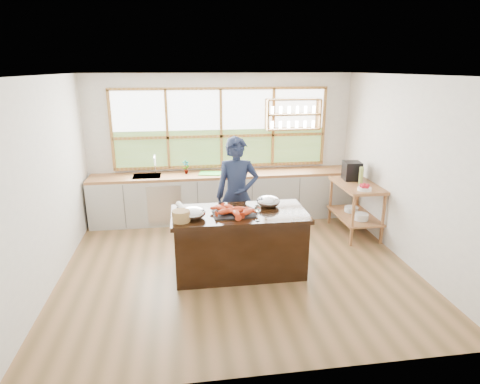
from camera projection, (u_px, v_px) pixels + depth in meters
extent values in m
plane|color=olive|center=(237.00, 265.00, 5.94)|extent=(5.00, 5.00, 0.00)
cube|color=beige|center=(221.00, 146.00, 7.66)|extent=(5.00, 0.02, 2.70)
cube|color=beige|center=(273.00, 245.00, 3.41)|extent=(5.00, 0.02, 2.70)
cube|color=beige|center=(47.00, 184.00, 5.20)|extent=(0.02, 4.50, 2.70)
cube|color=beige|center=(406.00, 170.00, 5.88)|extent=(0.02, 4.50, 2.70)
cube|color=silver|center=(237.00, 75.00, 5.13)|extent=(5.00, 4.50, 0.02)
cube|color=#A47542|center=(221.00, 128.00, 7.53)|extent=(4.05, 0.06, 1.50)
cube|color=white|center=(221.00, 109.00, 7.45)|extent=(3.98, 0.01, 0.75)
cube|color=#36521F|center=(221.00, 148.00, 7.66)|extent=(3.98, 0.01, 0.70)
cube|color=#A47542|center=(293.00, 99.00, 7.45)|extent=(1.00, 0.28, 0.03)
cube|color=#A47542|center=(293.00, 114.00, 7.53)|extent=(1.00, 0.28, 0.03)
cube|color=#A47542|center=(292.00, 129.00, 7.62)|extent=(1.00, 0.28, 0.03)
cube|color=#A47542|center=(267.00, 115.00, 7.47)|extent=(0.03, 0.28, 0.55)
cube|color=#A47542|center=(318.00, 114.00, 7.60)|extent=(0.03, 0.28, 0.55)
cube|color=#B2AFA8|center=(223.00, 197.00, 7.64)|extent=(4.90, 0.62, 0.85)
cube|color=silver|center=(164.00, 205.00, 7.20)|extent=(0.60, 0.01, 0.72)
cube|color=#9C5838|center=(223.00, 174.00, 7.51)|extent=(4.90, 0.62, 0.05)
cube|color=silver|center=(147.00, 180.00, 7.34)|extent=(0.50, 0.42, 0.16)
cube|color=#9C5838|center=(383.00, 218.00, 6.52)|extent=(0.04, 0.04, 0.90)
cube|color=#9C5838|center=(357.00, 199.00, 7.46)|extent=(0.04, 0.04, 0.90)
cube|color=#9C5838|center=(353.00, 220.00, 6.44)|extent=(0.04, 0.04, 0.90)
cube|color=#9C5838|center=(331.00, 200.00, 7.39)|extent=(0.04, 0.04, 0.90)
cube|color=#9C5838|center=(354.00, 216.00, 6.99)|extent=(0.62, 1.10, 0.03)
cube|color=#9C5838|center=(357.00, 185.00, 6.83)|extent=(0.62, 1.10, 0.05)
cylinder|color=white|center=(361.00, 217.00, 6.73)|extent=(0.24, 0.24, 0.11)
cylinder|color=white|center=(351.00, 210.00, 7.11)|extent=(0.24, 0.24, 0.09)
cube|color=black|center=(239.00, 244.00, 5.62)|extent=(1.77, 0.82, 0.84)
cube|color=black|center=(239.00, 214.00, 5.49)|extent=(1.85, 0.90, 0.06)
imported|color=#19213C|center=(237.00, 195.00, 6.18)|extent=(0.70, 0.49, 1.82)
imported|color=slate|center=(186.00, 167.00, 7.43)|extent=(0.16, 0.13, 0.26)
cube|color=green|center=(210.00, 173.00, 7.47)|extent=(0.46, 0.38, 0.01)
cube|color=black|center=(352.00, 171.00, 7.02)|extent=(0.31, 0.33, 0.32)
cylinder|color=#94A94C|center=(361.00, 175.00, 6.77)|extent=(0.08, 0.08, 0.29)
cylinder|color=white|center=(364.00, 189.00, 6.45)|extent=(0.22, 0.22, 0.05)
sphere|color=red|center=(368.00, 186.00, 6.44)|extent=(0.07, 0.07, 0.07)
sphere|color=red|center=(364.00, 185.00, 6.48)|extent=(0.07, 0.07, 0.07)
sphere|color=red|center=(362.00, 186.00, 6.45)|extent=(0.07, 0.07, 0.07)
sphere|color=red|center=(363.00, 187.00, 6.40)|extent=(0.07, 0.07, 0.07)
sphere|color=red|center=(367.00, 187.00, 6.39)|extent=(0.07, 0.07, 0.07)
cube|color=black|center=(233.00, 214.00, 5.40)|extent=(0.56, 0.42, 0.02)
ellipsoid|color=red|center=(225.00, 212.00, 5.32)|extent=(0.23, 0.15, 0.08)
ellipsoid|color=red|center=(239.00, 209.00, 5.42)|extent=(0.23, 0.14, 0.08)
ellipsoid|color=red|center=(248.00, 212.00, 5.32)|extent=(0.21, 0.21, 0.08)
ellipsoid|color=red|center=(229.00, 207.00, 5.49)|extent=(0.18, 0.23, 0.08)
ellipsoid|color=red|center=(236.00, 214.00, 5.26)|extent=(0.11, 0.22, 0.08)
ellipsoid|color=red|center=(221.00, 209.00, 5.44)|extent=(0.20, 0.22, 0.08)
ellipsoid|color=silver|center=(193.00, 213.00, 5.25)|extent=(0.33, 0.33, 0.16)
ellipsoid|color=silver|center=(268.00, 201.00, 5.70)|extent=(0.33, 0.33, 0.16)
cylinder|color=silver|center=(257.00, 220.00, 5.18)|extent=(0.06, 0.06, 0.01)
cylinder|color=silver|center=(257.00, 216.00, 5.16)|extent=(0.01, 0.01, 0.13)
ellipsoid|color=silver|center=(258.00, 208.00, 5.13)|extent=(0.08, 0.08, 0.10)
cylinder|color=#AA7641|center=(181.00, 216.00, 5.13)|extent=(0.23, 0.23, 0.15)
cylinder|color=white|center=(181.00, 207.00, 5.56)|extent=(0.16, 0.31, 0.08)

